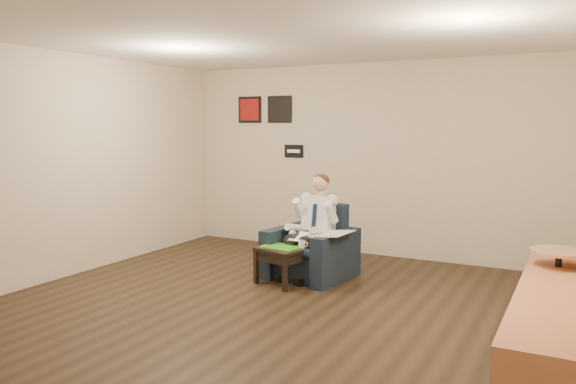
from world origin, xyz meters
The scene contains 17 objects.
ground centered at (0.00, 0.00, 0.00)m, with size 6.00×6.00×0.00m, color black.
wall_back centered at (0.00, 3.00, 1.40)m, with size 6.00×0.02×2.80m, color beige.
wall_left centered at (-3.00, 0.00, 1.40)m, with size 0.02×6.00×2.80m, color beige.
ceiling centered at (0.00, 0.00, 2.80)m, with size 6.00×6.00×0.02m, color white.
seating_sign centered at (-1.30, 2.98, 1.50)m, with size 0.32×0.02×0.20m, color black.
art_print_left centered at (-2.10, 2.98, 2.15)m, with size 0.42×0.03×0.42m, color maroon.
art_print_right centered at (-1.55, 2.98, 2.15)m, with size 0.42×0.03×0.42m, color black.
armchair centered at (-0.26, 1.43, 0.45)m, with size 0.93×0.93×0.90m, color black.
seated_man centered at (-0.28, 1.32, 0.62)m, with size 0.59×0.88×1.23m, color silver, non-canonical shape.
lap_papers centered at (-0.29, 1.22, 0.55)m, with size 0.21×0.29×0.01m, color white.
newspaper centered at (0.10, 1.29, 0.61)m, with size 0.39×0.49×0.01m, color silver.
side_table centered at (-0.42, 1.03, 0.22)m, with size 0.54×0.54×0.44m, color black.
green_folder centered at (-0.45, 1.02, 0.45)m, with size 0.44×0.32×0.01m, color #4CC727.
coffee_mug centered at (-0.21, 1.09, 0.49)m, with size 0.08×0.08×0.09m, color white.
smartphone centered at (-0.33, 1.17, 0.45)m, with size 0.14×0.07×0.01m, color black.
banquette centered at (2.59, 0.30, 0.74)m, with size 0.69×2.91×1.49m, color #B36D45.
cafe_table centered at (2.54, 1.28, 0.34)m, with size 0.54×0.54×0.67m, color tan.
Camera 1 is at (2.72, -4.80, 1.90)m, focal length 35.00 mm.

